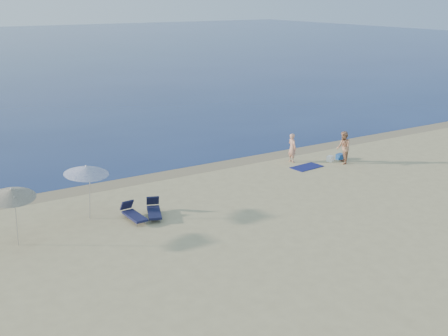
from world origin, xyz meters
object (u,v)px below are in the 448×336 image
at_px(person_left, 292,148).
at_px(umbrella_near, 86,170).
at_px(person_right, 343,148).
at_px(blue_cooler, 340,156).

distance_m(person_left, umbrella_near, 13.46).
bearing_deg(person_right, person_left, -97.73).
relative_size(person_left, blue_cooler, 3.70).
relative_size(blue_cooler, umbrella_near, 0.18).
bearing_deg(person_left, person_right, -127.63).
height_order(person_left, umbrella_near, umbrella_near).
xyz_separation_m(person_right, blue_cooler, (0.49, 0.75, -0.80)).
distance_m(person_right, blue_cooler, 1.21).
xyz_separation_m(person_left, umbrella_near, (-13.22, -2.15, 1.36)).
distance_m(blue_cooler, umbrella_near, 16.24).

